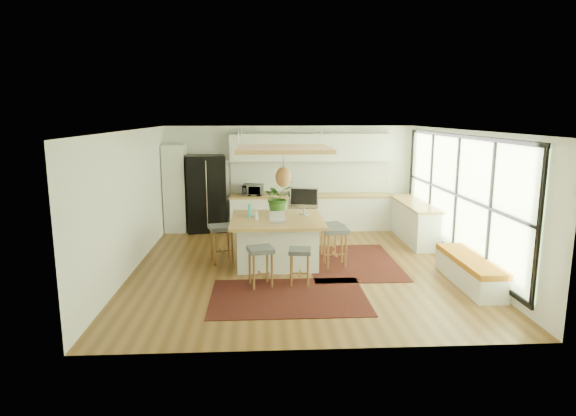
{
  "coord_description": "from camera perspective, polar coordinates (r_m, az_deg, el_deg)",
  "views": [
    {
      "loc": [
        -0.74,
        -9.32,
        3.0
      ],
      "look_at": [
        -0.2,
        0.5,
        1.1
      ],
      "focal_mm": 30.39,
      "sensor_mm": 36.0,
      "label": 1
    }
  ],
  "objects": [
    {
      "name": "right_counter_base",
      "position": [
        12.17,
        14.48,
        -1.56
      ],
      "size": [
        0.6,
        2.5,
        0.88
      ],
      "primitive_type": "cube",
      "color": "white",
      "rests_on": "floor"
    },
    {
      "name": "pantry",
      "position": [
        12.84,
        -13.03,
        2.25
      ],
      "size": [
        0.55,
        0.6,
        2.25
      ],
      "primitive_type": "cube",
      "color": "white",
      "rests_on": "floor"
    },
    {
      "name": "back_counter_top",
      "position": [
        12.74,
        2.71,
        1.43
      ],
      "size": [
        4.24,
        0.64,
        0.05
      ],
      "primitive_type": "cube",
      "color": "#AE823D",
      "rests_on": "back_counter_base"
    },
    {
      "name": "stool_right_front",
      "position": [
        9.77,
        5.54,
        -4.82
      ],
      "size": [
        0.5,
        0.5,
        0.79
      ],
      "primitive_type": null,
      "rotation": [
        0.0,
        0.0,
        1.63
      ],
      "color": "#44474C",
      "rests_on": "floor"
    },
    {
      "name": "window_bench",
      "position": [
        9.34,
        20.45,
        -6.91
      ],
      "size": [
        0.52,
        2.0,
        0.5
      ],
      "primitive_type": null,
      "color": "white",
      "rests_on": "floor"
    },
    {
      "name": "back_counter_base",
      "position": [
        12.83,
        2.69,
        -0.59
      ],
      "size": [
        4.2,
        0.6,
        0.88
      ],
      "primitive_type": "cube",
      "color": "white",
      "rests_on": "floor"
    },
    {
      "name": "stool_near_right",
      "position": [
        8.74,
        1.39,
        -6.7
      ],
      "size": [
        0.43,
        0.43,
        0.65
      ],
      "primitive_type": null,
      "rotation": [
        0.0,
        0.0,
        -0.11
      ],
      "color": "#44474C",
      "rests_on": "floor"
    },
    {
      "name": "wall_front",
      "position": [
        6.1,
        3.95,
        -4.8
      ],
      "size": [
        6.5,
        0.0,
        6.5
      ],
      "primitive_type": "plane",
      "rotation": [
        -1.57,
        0.0,
        0.0
      ],
      "color": "white",
      "rests_on": "ground"
    },
    {
      "name": "rug_near",
      "position": [
        8.25,
        0.07,
        -10.35
      ],
      "size": [
        2.6,
        1.8,
        0.01
      ],
      "primitive_type": "cube",
      "color": "black",
      "rests_on": "floor"
    },
    {
      "name": "backsplash",
      "position": [
        12.97,
        2.59,
        3.61
      ],
      "size": [
        4.2,
        0.02,
        0.8
      ],
      "primitive_type": "cube",
      "color": "white",
      "rests_on": "wall_back"
    },
    {
      "name": "ceiling_panel",
      "position": [
        9.78,
        -0.56,
        5.36
      ],
      "size": [
        1.86,
        1.86,
        0.8
      ],
      "primitive_type": null,
      "color": "#AE823D",
      "rests_on": "ceiling"
    },
    {
      "name": "floor",
      "position": [
        9.82,
        1.33,
        -6.86
      ],
      "size": [
        7.0,
        7.0,
        0.0
      ],
      "primitive_type": "plane",
      "color": "brown",
      "rests_on": "ground"
    },
    {
      "name": "island_plant",
      "position": [
        10.3,
        -1.19,
        0.87
      ],
      "size": [
        0.92,
        0.93,
        0.54
      ],
      "primitive_type": "imported",
      "rotation": [
        0.0,
        0.0,
        0.64
      ],
      "color": "#1E4C19",
      "rests_on": "island"
    },
    {
      "name": "island",
      "position": [
        9.96,
        -1.29,
        -3.81
      ],
      "size": [
        1.85,
        1.85,
        0.93
      ],
      "primitive_type": null,
      "color": "#AE823D",
      "rests_on": "floor"
    },
    {
      "name": "monitor",
      "position": [
        10.21,
        1.89,
        0.71
      ],
      "size": [
        0.65,
        0.36,
        0.57
      ],
      "primitive_type": null,
      "rotation": [
        0.0,
        0.0,
        -0.24
      ],
      "color": "#A5A5AA",
      "rests_on": "island"
    },
    {
      "name": "wall_right",
      "position": [
        10.27,
        19.76,
        1.04
      ],
      "size": [
        0.0,
        7.0,
        7.0
      ],
      "primitive_type": "plane",
      "rotation": [
        1.57,
        0.0,
        -1.57
      ],
      "color": "white",
      "rests_on": "ground"
    },
    {
      "name": "wall_left",
      "position": [
        9.8,
        -17.95,
        0.7
      ],
      "size": [
        0.0,
        7.0,
        7.0
      ],
      "primitive_type": "plane",
      "rotation": [
        1.57,
        0.0,
        1.57
      ],
      "color": "white",
      "rests_on": "ground"
    },
    {
      "name": "island_bottle_1",
      "position": [
        9.69,
        -3.65,
        -0.86
      ],
      "size": [
        0.07,
        0.07,
        0.19
      ],
      "primitive_type": "cylinder",
      "color": "white",
      "rests_on": "island"
    },
    {
      "name": "right_counter_top",
      "position": [
        12.09,
        14.58,
        0.57
      ],
      "size": [
        0.64,
        2.54,
        0.05
      ],
      "primitive_type": "cube",
      "color": "#AE823D",
      "rests_on": "right_counter_base"
    },
    {
      "name": "island_bowl",
      "position": [
        10.13,
        -4.1,
        -0.73
      ],
      "size": [
        0.29,
        0.29,
        0.06
      ],
      "primitive_type": "imported",
      "rotation": [
        0.0,
        0.0,
        0.3
      ],
      "color": "white",
      "rests_on": "island"
    },
    {
      "name": "stool_left_side",
      "position": [
        10.07,
        -7.75,
        -4.41
      ],
      "size": [
        0.57,
        0.57,
        0.78
      ],
      "primitive_type": null,
      "rotation": [
        0.0,
        0.0,
        -1.29
      ],
      "color": "#44474C",
      "rests_on": "floor"
    },
    {
      "name": "upper_cabinets",
      "position": [
        12.74,
        2.7,
        7.09
      ],
      "size": [
        4.2,
        0.34,
        0.7
      ],
      "primitive_type": "cube",
      "color": "white",
      "rests_on": "wall_back"
    },
    {
      "name": "rug_right",
      "position": [
        10.19,
        7.47,
        -6.26
      ],
      "size": [
        1.8,
        2.6,
        0.01
      ],
      "primitive_type": "cube",
      "color": "black",
      "rests_on": "floor"
    },
    {
      "name": "stool_right_back",
      "position": [
        10.47,
        5.15,
        -3.74
      ],
      "size": [
        0.53,
        0.53,
        0.71
      ],
      "primitive_type": null,
      "rotation": [
        0.0,
        0.0,
        1.88
      ],
      "color": "#44474C",
      "rests_on": "floor"
    },
    {
      "name": "fridge",
      "position": [
        12.78,
        -9.6,
        1.43
      ],
      "size": [
        1.1,
        0.93,
        1.97
      ],
      "primitive_type": null,
      "rotation": [
        0.0,
        0.0,
        0.18
      ],
      "color": "black",
      "rests_on": "floor"
    },
    {
      "name": "laptop",
      "position": [
        9.45,
        -1.21,
        -0.98
      ],
      "size": [
        0.32,
        0.34,
        0.22
      ],
      "primitive_type": null,
      "rotation": [
        0.0,
        0.0,
        0.08
      ],
      "color": "#A5A5AA",
      "rests_on": "island"
    },
    {
      "name": "microwave",
      "position": [
        12.66,
        -4.12,
        2.27
      ],
      "size": [
        0.55,
        0.35,
        0.35
      ],
      "primitive_type": "imported",
      "rotation": [
        0.0,
        0.0,
        -0.12
      ],
      "color": "#A5A5AA",
      "rests_on": "back_counter_top"
    },
    {
      "name": "ceiling",
      "position": [
        9.36,
        1.41,
        9.09
      ],
      "size": [
        7.0,
        7.0,
        0.0
      ],
      "primitive_type": "plane",
      "rotation": [
        3.14,
        0.0,
        0.0
      ],
      "color": "white",
      "rests_on": "ground"
    },
    {
      "name": "wall_back",
      "position": [
        12.95,
        0.16,
        3.61
      ],
      "size": [
        6.5,
        0.0,
        6.5
      ],
      "primitive_type": "plane",
      "rotation": [
        1.57,
        0.0,
        0.0
      ],
      "color": "white",
      "rests_on": "ground"
    },
    {
      "name": "stool_near_left",
      "position": [
        8.65,
        -3.22,
        -6.89
      ],
      "size": [
        0.51,
        0.51,
        0.71
      ],
      "primitive_type": null,
      "rotation": [
        0.0,
        0.0,
        0.25
      ],
      "color": "#44474C",
      "rests_on": "floor"
    },
    {
      "name": "window_wall",
      "position": [
        10.25,
        19.62,
        1.31
      ],
      "size": [
        0.1,
        6.2,
        2.6
      ],
      "primitive_type": null,
      "color": "black",
      "rests_on": "wall_right"
    },
    {
      "name": "island_bottle_0",
      "position": [
        9.93,
        -4.5,
        -0.57
      ],
      "size": [
        0.07,
        0.07,
        0.19
      ],
      "primitive_type": "cylinder",
      "color": "#3AD5E9",
      "rests_on": "island"
    },
    {
      "name": "range",
      "position": [
        12.79,
        1.58,
        -0.34
      ],
      "size": [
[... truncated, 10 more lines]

